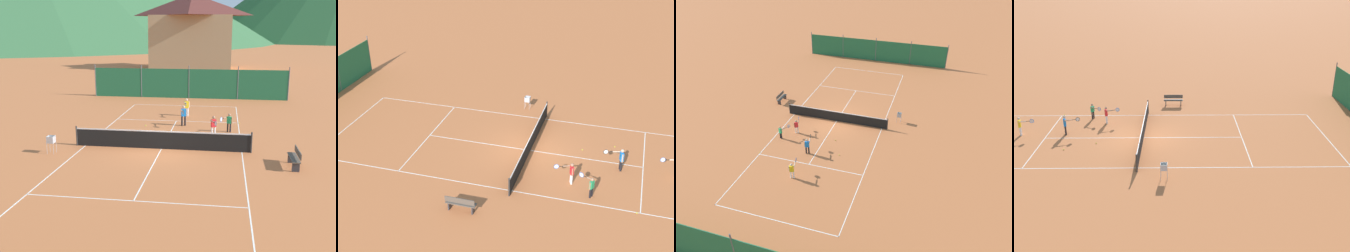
% 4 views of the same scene
% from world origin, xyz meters
% --- Properties ---
extents(ground_plane, '(600.00, 600.00, 0.00)m').
position_xyz_m(ground_plane, '(0.00, 0.00, 0.00)').
color(ground_plane, '#BC6638').
extents(court_line_markings, '(8.25, 23.85, 0.01)m').
position_xyz_m(court_line_markings, '(0.00, 0.00, 0.00)').
color(court_line_markings, white).
rests_on(court_line_markings, ground).
extents(tennis_net, '(9.18, 0.08, 1.06)m').
position_xyz_m(tennis_net, '(0.00, 0.00, 0.50)').
color(tennis_net, '#2D2D2D').
rests_on(tennis_net, ground).
extents(player_far_service, '(0.39, 1.05, 1.21)m').
position_xyz_m(player_far_service, '(2.59, 2.76, 0.71)').
color(player_far_service, white).
rests_on(player_far_service, ground).
extents(player_far_baseline, '(0.73, 0.85, 1.14)m').
position_xyz_m(player_far_baseline, '(3.45, 3.91, 0.67)').
color(player_far_baseline, black).
rests_on(player_far_baseline, ground).
extents(player_near_service, '(0.43, 1.12, 1.32)m').
position_xyz_m(player_near_service, '(0.61, 5.14, 0.77)').
color(player_near_service, black).
rests_on(player_near_service, ground).
extents(tennis_ball_alley_right, '(0.07, 0.07, 0.07)m').
position_xyz_m(tennis_ball_alley_right, '(-1.77, 4.71, 0.03)').
color(tennis_ball_alley_right, '#CCE033').
rests_on(tennis_ball_alley_right, ground).
extents(tennis_ball_far_corner, '(0.07, 0.07, 0.07)m').
position_xyz_m(tennis_ball_far_corner, '(4.17, 6.24, 0.03)').
color(tennis_ball_far_corner, '#CCE033').
rests_on(tennis_ball_far_corner, ground).
extents(tennis_ball_alley_left, '(0.07, 0.07, 0.07)m').
position_xyz_m(tennis_ball_alley_left, '(-0.87, 2.92, 0.03)').
color(tennis_ball_alley_left, '#CCE033').
rests_on(tennis_ball_alley_left, ground).
extents(ball_hopper, '(0.36, 0.36, 0.89)m').
position_xyz_m(ball_hopper, '(-5.30, -1.49, 0.65)').
color(ball_hopper, '#B7B7BC').
rests_on(ball_hopper, ground).
extents(courtside_bench, '(0.36, 1.50, 0.84)m').
position_xyz_m(courtside_bench, '(6.34, -1.89, 0.45)').
color(courtside_bench, '#51473D').
rests_on(courtside_bench, ground).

